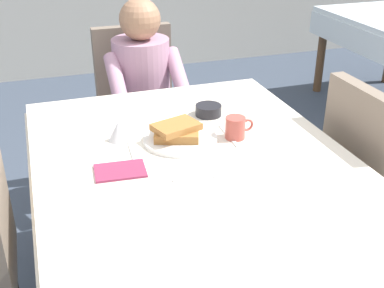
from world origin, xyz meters
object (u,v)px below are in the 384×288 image
object	(u,v)px
fork_left_of_plate	(132,150)
knife_right_of_plate	(229,136)
chair_right_side	(375,180)
chair_diner	(138,100)
dining_table_main	(198,186)
syrup_pitcher	(118,131)
diner_person	(144,86)
breakfast_stack	(177,131)
plate_breakfast	(180,139)
bowl_butter	(208,110)
spoon_near_edge	(195,178)
cup_coffee	(236,128)

from	to	relation	value
fork_left_of_plate	knife_right_of_plate	bearing A→B (deg)	-85.66
chair_right_side	fork_left_of_plate	world-z (taller)	chair_right_side
chair_diner	dining_table_main	bearing A→B (deg)	87.77
chair_diner	syrup_pitcher	world-z (taller)	chair_diner
diner_person	breakfast_stack	size ratio (longest dim) A/B	5.70
chair_diner	knife_right_of_plate	bearing A→B (deg)	97.85
dining_table_main	plate_breakfast	world-z (taller)	plate_breakfast
dining_table_main	knife_right_of_plate	xyz separation A→B (m)	(0.18, 0.17, 0.09)
diner_person	breakfast_stack	xyz separation A→B (m)	(-0.07, -0.82, 0.12)
breakfast_stack	bowl_butter	size ratio (longest dim) A/B	1.79
chair_diner	syrup_pitcher	xyz separation A→B (m)	(-0.27, -0.90, 0.25)
diner_person	spoon_near_edge	distance (m)	1.11
bowl_butter	breakfast_stack	bearing A→B (deg)	-135.62
dining_table_main	bowl_butter	xyz separation A→B (m)	(0.18, 0.38, 0.11)
plate_breakfast	bowl_butter	xyz separation A→B (m)	(0.19, 0.20, 0.01)
bowl_butter	syrup_pitcher	size ratio (longest dim) A/B	1.38
plate_breakfast	spoon_near_edge	xyz separation A→B (m)	(-0.04, -0.28, -0.01)
dining_table_main	chair_diner	bearing A→B (deg)	87.77
breakfast_stack	fork_left_of_plate	xyz separation A→B (m)	(-0.18, -0.02, -0.04)
chair_right_side	chair_diner	bearing A→B (deg)	-148.21
chair_diner	chair_right_side	size ratio (longest dim) A/B	1.00
fork_left_of_plate	chair_right_side	bearing A→B (deg)	-95.46
chair_right_side	fork_left_of_plate	distance (m)	1.00
dining_table_main	spoon_near_edge	bearing A→B (deg)	-113.94
diner_person	chair_right_side	xyz separation A→B (m)	(0.72, -1.01, -0.14)
chair_diner	spoon_near_edge	xyz separation A→B (m)	(-0.09, -1.26, 0.21)
diner_person	plate_breakfast	xyz separation A→B (m)	(-0.05, -0.83, 0.08)
diner_person	breakfast_stack	distance (m)	0.83
syrup_pitcher	knife_right_of_plate	distance (m)	0.42
diner_person	cup_coffee	bearing A→B (deg)	100.26
dining_table_main	bowl_butter	world-z (taller)	bowl_butter
diner_person	cup_coffee	world-z (taller)	diner_person
knife_right_of_plate	spoon_near_edge	bearing A→B (deg)	141.03
chair_diner	knife_right_of_plate	xyz separation A→B (m)	(0.14, -1.00, 0.21)
spoon_near_edge	plate_breakfast	bearing A→B (deg)	89.51
syrup_pitcher	breakfast_stack	bearing A→B (deg)	-20.99
diner_person	cup_coffee	distance (m)	0.89
dining_table_main	diner_person	distance (m)	1.01
diner_person	dining_table_main	bearing A→B (deg)	87.43
fork_left_of_plate	breakfast_stack	bearing A→B (deg)	-78.23
cup_coffee	breakfast_stack	bearing A→B (deg)	169.14
dining_table_main	bowl_butter	distance (m)	0.44
breakfast_stack	knife_right_of_plate	distance (m)	0.21
chair_diner	syrup_pitcher	bearing A→B (deg)	73.33
breakfast_stack	fork_left_of_plate	size ratio (longest dim) A/B	1.09
chair_diner	breakfast_stack	bearing A→B (deg)	86.20
plate_breakfast	breakfast_stack	bearing A→B (deg)	166.94
breakfast_stack	spoon_near_edge	world-z (taller)	breakfast_stack
breakfast_stack	bowl_butter	xyz separation A→B (m)	(0.20, 0.19, -0.02)
cup_coffee	fork_left_of_plate	bearing A→B (deg)	177.20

